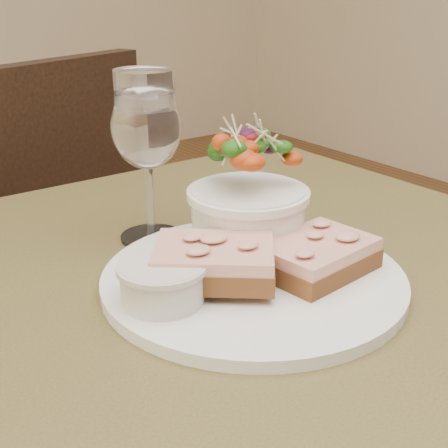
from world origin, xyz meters
TOP-DOWN VIEW (x-y plane):
  - cafe_table at (0.00, 0.00)m, footprint 0.80×0.80m
  - chair_far at (-0.01, 0.74)m, footprint 0.53×0.53m
  - dinner_plate at (0.02, -0.00)m, footprint 0.29×0.29m
  - sandwich_front at (0.07, -0.03)m, footprint 0.12×0.09m
  - sandwich_back at (-0.02, 0.00)m, footprint 0.14×0.13m
  - ramekin at (-0.08, 0.01)m, footprint 0.07×0.07m
  - salad_bowl at (0.06, 0.06)m, footprint 0.12×0.12m
  - garnish at (-0.03, 0.07)m, footprint 0.05×0.04m
  - wine_glass at (-0.00, 0.16)m, footprint 0.08×0.08m

SIDE VIEW (x-z plane):
  - chair_far at x=-0.01m, z-range -0.16..0.74m
  - cafe_table at x=0.00m, z-range 0.27..1.02m
  - dinner_plate at x=0.02m, z-range 0.75..0.76m
  - garnish at x=-0.03m, z-range 0.76..0.78m
  - sandwich_front at x=0.07m, z-range 0.76..0.79m
  - ramekin at x=-0.08m, z-range 0.76..0.80m
  - sandwich_back at x=-0.02m, z-range 0.77..0.80m
  - salad_bowl at x=0.06m, z-range 0.76..0.88m
  - wine_glass at x=0.00m, z-range 0.79..0.96m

